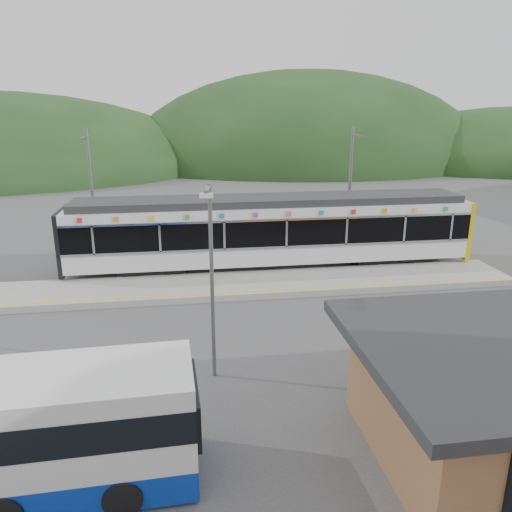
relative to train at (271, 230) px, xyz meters
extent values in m
plane|color=#4C4C4F|center=(-2.06, -6.00, -2.06)|extent=(120.00, 120.00, 0.00)
ellipsoid|color=#1E3D19|center=(13.94, 48.00, -2.06)|extent=(52.00, 39.00, 26.00)
cube|color=#9E9E99|center=(-2.06, -2.70, -1.91)|extent=(26.00, 3.20, 0.30)
cube|color=yellow|center=(-2.06, -4.00, -1.76)|extent=(26.00, 0.10, 0.01)
cube|color=black|center=(-6.02, 0.00, -1.76)|extent=(3.20, 2.20, 0.56)
cube|color=black|center=(5.98, 0.00, -1.76)|extent=(3.20, 2.20, 0.56)
cube|color=silver|center=(-0.02, 0.00, -1.02)|extent=(20.00, 2.90, 0.92)
cube|color=black|center=(-0.02, 0.00, 0.16)|extent=(20.00, 2.96, 1.45)
cube|color=silver|center=(-0.02, -1.50, -0.51)|extent=(20.00, 0.05, 0.10)
cube|color=silver|center=(-0.02, -1.50, 0.84)|extent=(20.00, 0.05, 0.10)
cube|color=silver|center=(-0.02, 0.00, 1.11)|extent=(20.00, 2.90, 0.45)
cube|color=#2D2D30|center=(-0.02, 0.00, 1.52)|extent=(19.40, 2.50, 0.36)
cube|color=gold|center=(10.10, 0.00, -0.16)|extent=(0.24, 2.92, 3.00)
cube|color=black|center=(-10.12, 0.00, -0.16)|extent=(0.20, 2.92, 3.00)
cube|color=silver|center=(-8.52, -1.50, 0.16)|extent=(0.10, 0.05, 1.35)
cube|color=silver|center=(-5.52, -1.50, 0.16)|extent=(0.10, 0.05, 1.35)
cube|color=silver|center=(-2.52, -1.50, 0.16)|extent=(0.10, 0.05, 1.35)
cube|color=silver|center=(0.48, -1.50, 0.16)|extent=(0.10, 0.05, 1.35)
cube|color=silver|center=(3.48, -1.50, 0.16)|extent=(0.10, 0.05, 1.35)
cube|color=silver|center=(6.48, -1.50, 0.16)|extent=(0.10, 0.05, 1.35)
cube|color=silver|center=(8.98, -1.50, 0.16)|extent=(0.10, 0.05, 1.35)
cube|color=red|center=(-9.02, -1.49, 1.12)|extent=(0.22, 0.04, 0.22)
cube|color=orange|center=(-7.42, -1.49, 1.12)|extent=(0.22, 0.04, 0.22)
cube|color=yellow|center=(-5.82, -1.49, 1.12)|extent=(0.22, 0.04, 0.22)
cube|color=green|center=(-4.22, -1.49, 1.12)|extent=(0.22, 0.04, 0.22)
cube|color=blue|center=(-2.62, -1.49, 1.12)|extent=(0.22, 0.04, 0.22)
cube|color=purple|center=(-1.02, -1.49, 1.12)|extent=(0.22, 0.04, 0.22)
cube|color=#E54C8C|center=(0.58, -1.49, 1.12)|extent=(0.22, 0.04, 0.22)
cube|color=#19A5A5|center=(2.18, -1.49, 1.12)|extent=(0.22, 0.04, 0.22)
cube|color=red|center=(3.78, -1.49, 1.12)|extent=(0.22, 0.04, 0.22)
cube|color=orange|center=(5.38, -1.49, 1.12)|extent=(0.22, 0.04, 0.22)
cube|color=yellow|center=(6.98, -1.49, 1.12)|extent=(0.22, 0.04, 0.22)
cube|color=green|center=(8.58, -1.49, 1.12)|extent=(0.22, 0.04, 0.22)
cylinder|color=slate|center=(-9.06, 2.60, 1.44)|extent=(0.18, 0.18, 7.00)
cube|color=slate|center=(-9.06, 1.80, 4.54)|extent=(0.08, 1.80, 0.08)
cylinder|color=slate|center=(4.94, 2.60, 1.44)|extent=(0.18, 0.18, 7.00)
cube|color=slate|center=(4.94, 1.80, 4.54)|extent=(0.08, 1.80, 0.08)
cylinder|color=black|center=(-8.21, -14.58, -1.65)|extent=(0.91, 2.45, 0.83)
cylinder|color=black|center=(-5.92, -14.51, -1.65)|extent=(0.91, 2.45, 0.83)
cylinder|color=slate|center=(-3.64, -10.32, 0.96)|extent=(0.12, 0.12, 6.04)
cube|color=slate|center=(-3.64, -10.77, 3.87)|extent=(0.27, 1.01, 0.12)
cube|color=silver|center=(-3.64, -11.23, 3.79)|extent=(0.37, 0.23, 0.12)
camera|label=1|loc=(-4.40, -24.27, 6.07)|focal=35.00mm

